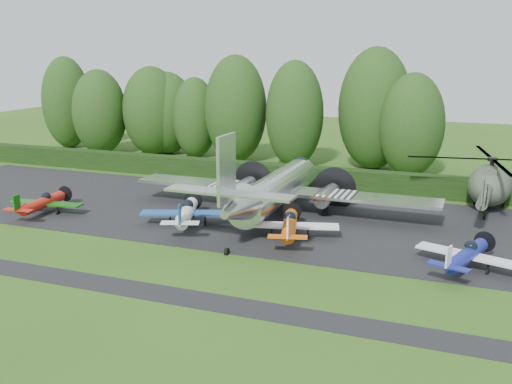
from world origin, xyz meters
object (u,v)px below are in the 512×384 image
at_px(light_plane_white, 187,212).
at_px(light_plane_blue, 467,255).
at_px(light_plane_red, 43,203).
at_px(transport_plane, 275,189).
at_px(light_plane_orange, 290,225).
at_px(helicopter, 490,182).

height_order(light_plane_white, light_plane_blue, light_plane_white).
distance_m(light_plane_red, light_plane_white, 12.41).
bearing_deg(light_plane_red, light_plane_white, 10.82).
xyz_separation_m(transport_plane, light_plane_white, (-5.22, -4.84, -1.13)).
height_order(light_plane_red, light_plane_orange, light_plane_orange).
xyz_separation_m(light_plane_blue, helicopter, (1.45, 15.26, 1.30)).
height_order(light_plane_red, helicopter, helicopter).
bearing_deg(helicopter, light_plane_red, -161.65).
distance_m(light_plane_white, helicopter, 24.99).
xyz_separation_m(light_plane_red, light_plane_white, (12.36, 1.13, 0.13)).
distance_m(transport_plane, light_plane_red, 18.61).
distance_m(transport_plane, light_plane_blue, 15.99).
bearing_deg(helicopter, light_plane_orange, -139.07).
bearing_deg(transport_plane, light_plane_orange, -60.99).
bearing_deg(light_plane_blue, transport_plane, 136.64).
height_order(transport_plane, light_plane_orange, transport_plane).
relative_size(transport_plane, light_plane_blue, 3.77).
bearing_deg(light_plane_orange, light_plane_blue, 6.35).
xyz_separation_m(light_plane_red, helicopter, (33.47, 14.46, 1.32)).
xyz_separation_m(transport_plane, light_plane_blue, (14.43, -6.78, -1.24)).
bearing_deg(light_plane_red, light_plane_orange, 8.29).
height_order(light_plane_red, light_plane_white, light_plane_white).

